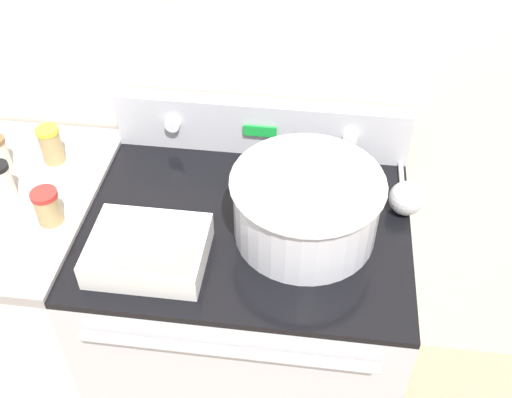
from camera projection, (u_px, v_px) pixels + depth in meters
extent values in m
cube|color=beige|center=(265.00, 30.00, 1.51)|extent=(8.00, 0.05, 2.50)
cube|color=#BCBCC1|center=(249.00, 329.00, 1.81)|extent=(0.81, 0.62, 0.90)
cube|color=black|center=(247.00, 223.00, 1.50)|extent=(0.81, 0.62, 0.02)
cylinder|color=silver|center=(227.00, 352.00, 1.30)|extent=(0.66, 0.02, 0.02)
cube|color=#BCBCC1|center=(261.00, 127.00, 1.64)|extent=(0.81, 0.05, 0.16)
cylinder|color=white|center=(172.00, 125.00, 1.64)|extent=(0.04, 0.02, 0.04)
cylinder|color=white|center=(350.00, 139.00, 1.59)|extent=(0.04, 0.02, 0.04)
cube|color=green|center=(260.00, 131.00, 1.62)|extent=(0.09, 0.01, 0.03)
cube|color=silver|center=(21.00, 305.00, 1.87)|extent=(0.64, 0.62, 0.90)
cylinder|color=silver|center=(306.00, 207.00, 1.40)|extent=(0.34, 0.34, 0.17)
torus|color=silver|center=(308.00, 182.00, 1.35)|extent=(0.36, 0.36, 0.01)
cylinder|color=beige|center=(308.00, 186.00, 1.36)|extent=(0.31, 0.31, 0.02)
cube|color=silver|center=(148.00, 250.00, 1.37)|extent=(0.26, 0.21, 0.07)
cube|color=beige|center=(148.00, 246.00, 1.36)|extent=(0.23, 0.18, 0.04)
cylinder|color=#B7B7B7|center=(401.00, 176.00, 1.60)|extent=(0.01, 0.25, 0.01)
sphere|color=#B7B7B7|center=(406.00, 198.00, 1.48)|extent=(0.09, 0.09, 0.09)
cylinder|color=tan|center=(48.00, 208.00, 1.45)|extent=(0.06, 0.06, 0.08)
cylinder|color=red|center=(44.00, 195.00, 1.41)|extent=(0.06, 0.06, 0.01)
cylinder|color=tan|center=(51.00, 146.00, 1.61)|extent=(0.06, 0.06, 0.09)
cylinder|color=yellow|center=(47.00, 131.00, 1.58)|extent=(0.06, 0.06, 0.01)
cylinder|color=beige|center=(3.00, 183.00, 1.51)|extent=(0.05, 0.05, 0.09)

